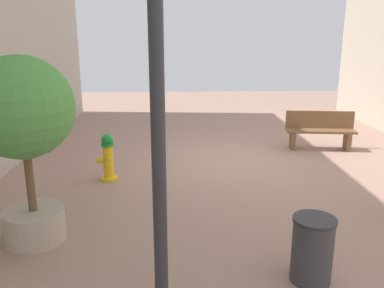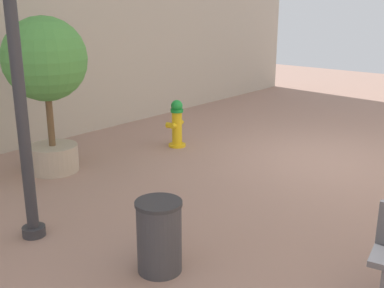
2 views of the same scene
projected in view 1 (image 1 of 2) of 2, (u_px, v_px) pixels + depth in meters
The scene contains 6 objects.
ground_plane at pixel (233, 161), 9.19m from camera, with size 23.40×23.40×0.00m, color #9E7A6B.
fire_hydrant at pixel (108, 157), 7.87m from camera, with size 0.41×0.43×0.94m.
bench_near at pixel (320, 130), 10.05m from camera, with size 1.73×0.63×0.95m.
planter_tree at pixel (23, 122), 5.19m from camera, with size 1.35×1.35×2.57m.
street_lamp at pixel (156, 42), 3.51m from camera, with size 0.36×0.36×4.46m.
trash_bin at pixel (312, 250), 4.61m from camera, with size 0.50×0.50×0.79m.
Camera 1 is at (1.27, 8.72, 2.79)m, focal length 37.35 mm.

